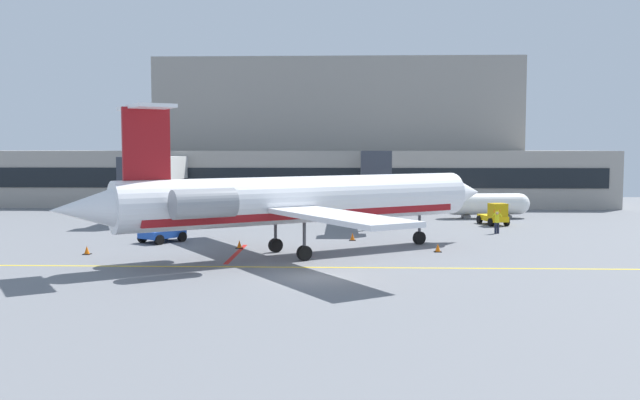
{
  "coord_description": "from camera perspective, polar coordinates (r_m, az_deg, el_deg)",
  "views": [
    {
      "loc": [
        1.43,
        -34.65,
        6.64
      ],
      "look_at": [
        -0.28,
        13.5,
        3.0
      ],
      "focal_mm": 38.06,
      "sensor_mm": 36.0,
      "label": 1
    }
  ],
  "objects": [
    {
      "name": "ground",
      "position": [
        35.32,
        -0.32,
        -6.59
      ],
      "size": [
        120.0,
        120.0,
        0.11
      ],
      "color": "slate"
    },
    {
      "name": "terminal_building",
      "position": [
        83.45,
        -1.71,
        4.41
      ],
      "size": [
        77.91,
        15.89,
        17.55
      ],
      "color": "gray",
      "rests_on": "ground"
    },
    {
      "name": "jet_bridge_west",
      "position": [
        63.17,
        4.34,
        2.92
      ],
      "size": [
        2.4,
        21.61,
        6.49
      ],
      "color": "silver",
      "rests_on": "ground"
    },
    {
      "name": "jet_bridge_east",
      "position": [
        67.38,
        -13.52,
        2.45
      ],
      "size": [
        2.4,
        18.09,
        5.96
      ],
      "color": "silver",
      "rests_on": "ground"
    },
    {
      "name": "regional_jet",
      "position": [
        42.06,
        -1.84,
        -0.03
      ],
      "size": [
        26.38,
        21.66,
        8.99
      ],
      "color": "white",
      "rests_on": "ground"
    },
    {
      "name": "baggage_tug",
      "position": [
        61.01,
        14.49,
        -1.23
      ],
      "size": [
        2.43,
        3.43,
        1.95
      ],
      "color": "#E5B20C",
      "rests_on": "ground"
    },
    {
      "name": "pushback_tractor",
      "position": [
        49.83,
        -12.83,
        -2.35
      ],
      "size": [
        3.34,
        3.48,
        2.09
      ],
      "color": "#1E4CB2",
      "rests_on": "ground"
    },
    {
      "name": "fuel_tank",
      "position": [
        66.79,
        13.81,
        -0.35
      ],
      "size": [
        8.4,
        2.74,
        2.39
      ],
      "color": "white",
      "rests_on": "ground"
    },
    {
      "name": "marshaller",
      "position": [
        54.97,
        14.65,
        -1.74
      ],
      "size": [
        0.83,
        0.34,
        1.91
      ],
      "color": "#191E33",
      "rests_on": "ground"
    },
    {
      "name": "safety_cone_alpha",
      "position": [
        49.31,
        2.75,
        -3.13
      ],
      "size": [
        0.47,
        0.47,
        0.55
      ],
      "color": "orange",
      "rests_on": "ground"
    },
    {
      "name": "safety_cone_bravo",
      "position": [
        45.73,
        -6.8,
        -3.74
      ],
      "size": [
        0.47,
        0.47,
        0.55
      ],
      "color": "orange",
      "rests_on": "ground"
    },
    {
      "name": "safety_cone_charlie",
      "position": [
        44.45,
        9.87,
        -4.01
      ],
      "size": [
        0.47,
        0.47,
        0.55
      ],
      "color": "orange",
      "rests_on": "ground"
    },
    {
      "name": "safety_cone_delta",
      "position": [
        45.23,
        -19.01,
        -4.04
      ],
      "size": [
        0.47,
        0.47,
        0.55
      ],
      "color": "orange",
      "rests_on": "ground"
    }
  ]
}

